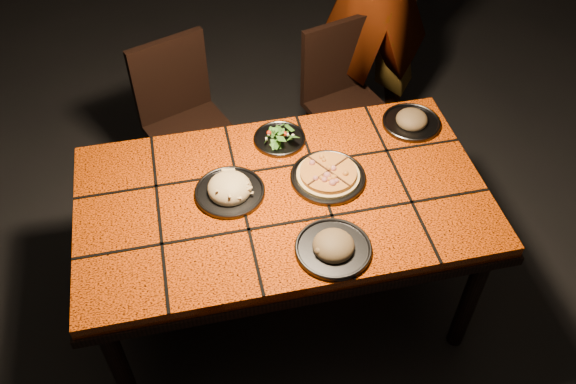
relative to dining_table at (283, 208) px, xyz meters
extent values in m
cube|color=black|center=(0.00, 0.00, -0.69)|extent=(6.00, 7.00, 0.04)
cube|color=#DA4706|center=(0.00, 0.00, 0.05)|extent=(1.60, 0.90, 0.05)
cube|color=black|center=(0.00, 0.00, 0.01)|extent=(1.62, 0.92, 0.04)
cylinder|color=black|center=(-0.72, -0.37, -0.34)|extent=(0.07, 0.07, 0.66)
cylinder|color=black|center=(0.72, -0.37, -0.34)|extent=(0.07, 0.07, 0.66)
cylinder|color=black|center=(-0.72, 0.37, -0.34)|extent=(0.07, 0.07, 0.66)
cylinder|color=black|center=(0.72, 0.37, -0.34)|extent=(0.07, 0.07, 0.66)
cube|color=black|center=(-0.30, 0.81, -0.24)|extent=(0.51, 0.51, 0.04)
cube|color=black|center=(-0.37, 0.98, -0.01)|extent=(0.39, 0.18, 0.44)
cylinder|color=black|center=(-0.40, 0.60, -0.47)|extent=(0.03, 0.03, 0.41)
cylinder|color=black|center=(-0.09, 0.72, -0.47)|extent=(0.03, 0.03, 0.41)
cylinder|color=black|center=(-0.51, 0.91, -0.47)|extent=(0.03, 0.03, 0.41)
cylinder|color=black|center=(-0.21, 1.02, -0.47)|extent=(0.03, 0.03, 0.41)
cube|color=black|center=(0.54, 0.83, -0.26)|extent=(0.48, 0.48, 0.04)
cube|color=black|center=(0.49, 1.00, -0.03)|extent=(0.38, 0.14, 0.42)
cylinder|color=black|center=(0.44, 0.63, -0.47)|extent=(0.03, 0.03, 0.40)
cylinder|color=black|center=(0.74, 0.72, -0.47)|extent=(0.03, 0.03, 0.40)
cylinder|color=black|center=(0.35, 0.93, -0.47)|extent=(0.03, 0.03, 0.40)
cylinder|color=black|center=(0.65, 1.02, -0.47)|extent=(0.03, 0.03, 0.40)
cylinder|color=#393A3E|center=(0.20, 0.04, 0.08)|extent=(0.30, 0.30, 0.01)
torus|color=#393A3E|center=(0.20, 0.04, 0.09)|extent=(0.30, 0.30, 0.01)
cylinder|color=#DAB770|center=(0.20, 0.04, 0.10)|extent=(0.35, 0.35, 0.01)
cylinder|color=gold|center=(0.20, 0.04, 0.11)|extent=(0.31, 0.31, 0.02)
cylinder|color=#393A3E|center=(-0.20, 0.05, 0.08)|extent=(0.27, 0.27, 0.01)
torus|color=#393A3E|center=(-0.20, 0.05, 0.09)|extent=(0.28, 0.28, 0.01)
ellipsoid|color=beige|center=(-0.20, 0.05, 0.11)|extent=(0.16, 0.16, 0.09)
cylinder|color=#393A3E|center=(0.05, 0.31, 0.08)|extent=(0.22, 0.22, 0.01)
torus|color=#393A3E|center=(0.05, 0.31, 0.09)|extent=(0.22, 0.22, 0.01)
cylinder|color=#393A3E|center=(0.12, -0.31, 0.08)|extent=(0.28, 0.28, 0.01)
torus|color=#393A3E|center=(0.12, -0.31, 0.09)|extent=(0.28, 0.28, 0.01)
ellipsoid|color=olive|center=(0.12, -0.31, 0.11)|extent=(0.17, 0.17, 0.09)
cylinder|color=#393A3E|center=(0.64, 0.29, 0.08)|extent=(0.25, 0.25, 0.01)
torus|color=#393A3E|center=(0.64, 0.29, 0.09)|extent=(0.26, 0.26, 0.01)
ellipsoid|color=olive|center=(0.64, 0.29, 0.11)|extent=(0.15, 0.15, 0.08)
camera|label=1|loc=(-0.33, -1.60, 1.82)|focal=38.00mm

